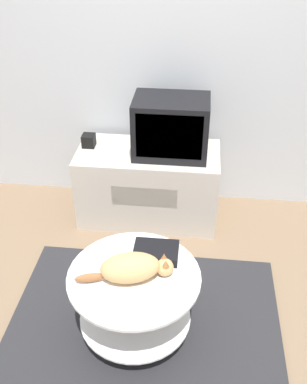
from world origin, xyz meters
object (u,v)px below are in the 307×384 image
(dvd_box, at_px, (156,252))
(speaker, at_px, (89,141))
(tv, at_px, (171,127))
(cat, at_px, (132,268))

(dvd_box, bearing_deg, speaker, 120.87)
(dvd_box, bearing_deg, tv, 89.78)
(speaker, relative_size, dvd_box, 0.37)
(cat, bearing_deg, dvd_box, 44.58)
(tv, height_order, cat, tv)
(cat, bearing_deg, speaker, 97.66)
(tv, bearing_deg, dvd_box, -90.22)
(speaker, height_order, dvd_box, speaker)
(speaker, bearing_deg, tv, -3.79)
(tv, bearing_deg, cat, -95.43)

